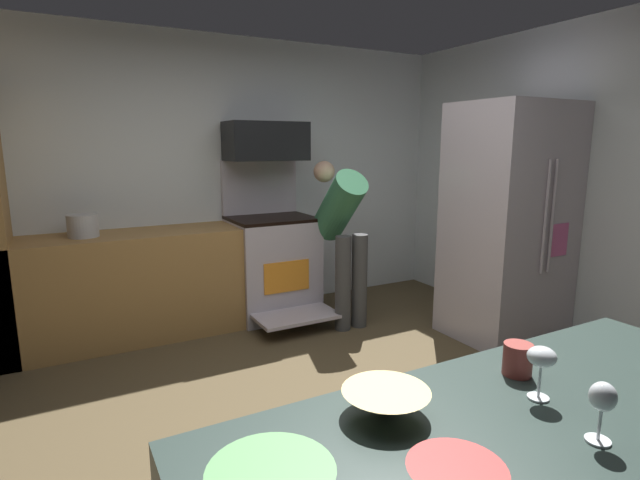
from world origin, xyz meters
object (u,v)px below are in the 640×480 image
(refrigerator, at_px, (508,223))
(mug_coffee, at_px, (518,359))
(wine_glass_near, at_px, (542,359))
(wine_glass_mid, at_px, (602,400))
(microwave, at_px, (266,141))
(mixing_bowl_large, at_px, (386,402))
(stock_pot, at_px, (83,226))
(person_cook, at_px, (342,228))
(oven_range, at_px, (272,263))

(refrigerator, xyz_separation_m, mug_coffee, (-2.07, -1.83, -0.02))
(wine_glass_near, xyz_separation_m, wine_glass_mid, (-0.05, -0.21, -0.01))
(microwave, distance_m, mixing_bowl_large, 3.56)
(mixing_bowl_large, relative_size, stock_pot, 1.04)
(refrigerator, height_order, person_cook, refrigerator)
(refrigerator, xyz_separation_m, mixing_bowl_large, (-2.58, -1.82, -0.04))
(oven_range, relative_size, mixing_bowl_large, 6.12)
(person_cook, distance_m, mixing_bowl_large, 3.12)
(refrigerator, relative_size, wine_glass_near, 12.40)
(microwave, bearing_deg, mixing_bowl_large, -107.28)
(microwave, xyz_separation_m, wine_glass_near, (-0.60, -3.47, -0.63))
(oven_range, relative_size, microwave, 1.99)
(oven_range, bearing_deg, wine_glass_near, -100.12)
(microwave, relative_size, refrigerator, 0.38)
(mug_coffee, distance_m, stock_pot, 3.43)
(oven_range, height_order, wine_glass_near, oven_range)
(wine_glass_near, bearing_deg, mixing_bowl_large, 161.91)
(oven_range, distance_m, stock_pot, 1.67)
(wine_glass_near, distance_m, stock_pot, 3.54)
(wine_glass_mid, bearing_deg, oven_range, 79.68)
(oven_range, xyz_separation_m, person_cook, (0.47, -0.50, 0.38))
(oven_range, bearing_deg, stock_pot, 179.41)
(wine_glass_near, relative_size, mug_coffee, 1.54)
(mixing_bowl_large, relative_size, wine_glass_mid, 1.54)
(person_cook, bearing_deg, mug_coffee, -110.04)
(mixing_bowl_large, bearing_deg, microwave, 72.72)
(mug_coffee, bearing_deg, refrigerator, 41.47)
(microwave, bearing_deg, mug_coffee, -99.07)
(wine_glass_mid, relative_size, stock_pot, 0.67)
(wine_glass_near, bearing_deg, refrigerator, 42.53)
(oven_range, bearing_deg, wine_glass_mid, -100.32)
(oven_range, relative_size, stock_pot, 6.35)
(mixing_bowl_large, bearing_deg, person_cook, 61.19)
(microwave, relative_size, stock_pot, 3.20)
(oven_range, distance_m, mug_coffee, 3.32)
(microwave, xyz_separation_m, refrigerator, (1.54, -1.51, -0.67))
(oven_range, bearing_deg, microwave, 90.00)
(microwave, bearing_deg, wine_glass_near, -99.84)
(stock_pot, bearing_deg, wine_glass_near, -73.68)
(person_cook, height_order, wine_glass_mid, person_cook)
(mixing_bowl_large, height_order, wine_glass_mid, wine_glass_mid)
(mixing_bowl_large, bearing_deg, stock_pot, 99.77)
(refrigerator, bearing_deg, oven_range, 137.48)
(person_cook, bearing_deg, wine_glass_mid, -109.96)
(refrigerator, xyz_separation_m, wine_glass_near, (-2.14, -1.97, 0.05))
(wine_glass_near, relative_size, wine_glass_mid, 1.01)
(oven_range, distance_m, person_cook, 0.78)
(person_cook, xyz_separation_m, wine_glass_near, (-1.07, -2.88, 0.14))
(wine_glass_near, height_order, mug_coffee, wine_glass_near)
(mixing_bowl_large, bearing_deg, oven_range, 72.24)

